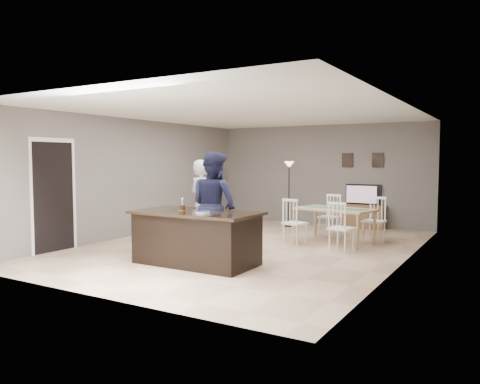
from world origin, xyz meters
The scene contains 14 objects.
floor centered at (0.00, 0.00, 0.00)m, with size 8.00×8.00×0.00m, color tan.
room_shell centered at (0.00, 0.00, 1.68)m, with size 8.00×8.00×8.00m.
kitchen_island centered at (0.00, -1.80, 0.45)m, with size 2.15×1.10×0.90m.
tv_console centered at (1.20, 3.77, 0.30)m, with size 1.20×0.40×0.60m, color brown.
television centered at (1.20, 3.84, 0.86)m, with size 0.91×0.12×0.53m, color black.
tv_screen_glow centered at (1.20, 3.76, 0.87)m, with size 0.78×0.78×0.00m, color #E05218.
picture_frames centered at (1.15, 3.98, 1.75)m, with size 1.10×0.02×0.38m.
doorway centered at (-2.99, -2.30, 1.26)m, with size 0.00×2.10×2.65m.
woman centered at (-0.83, -0.45, 0.88)m, with size 0.64×0.42×1.76m, color silver.
man centered at (-0.02, -1.23, 0.95)m, with size 0.93×0.72×1.91m, color #181A35.
birthday_cake centered at (-0.28, -1.82, 0.95)m, with size 0.13×0.13×0.21m.
plate_stack centered at (0.27, -1.99, 0.92)m, with size 0.24×0.24×0.04m.
dining_table centered at (1.36, 1.29, 0.61)m, with size 1.82×2.04×0.96m.
floor_lamp centered at (-0.52, 3.07, 1.33)m, with size 0.26×0.26×1.72m.
Camera 1 is at (4.62, -8.15, 1.77)m, focal length 35.00 mm.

